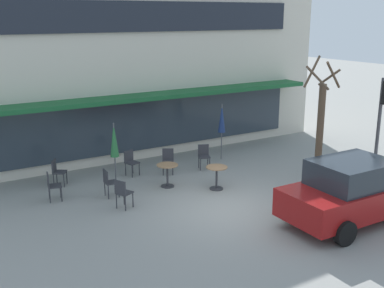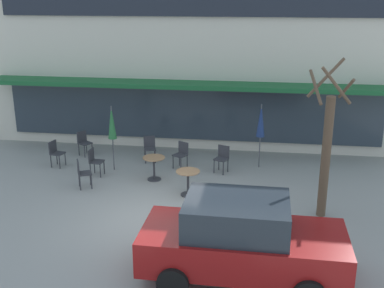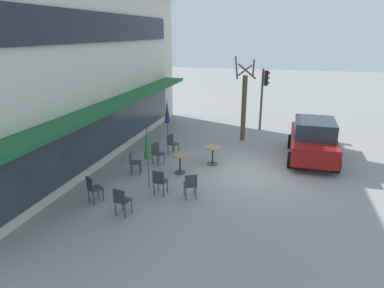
{
  "view_description": "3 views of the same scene",
  "coord_description": "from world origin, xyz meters",
  "px_view_note": "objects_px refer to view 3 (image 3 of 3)",
  "views": [
    {
      "loc": [
        -7.84,
        -10.51,
        5.5
      ],
      "look_at": [
        0.62,
        3.26,
        1.14
      ],
      "focal_mm": 45.0,
      "sensor_mm": 36.0,
      "label": 1
    },
    {
      "loc": [
        2.54,
        -11.25,
        5.78
      ],
      "look_at": [
        0.55,
        2.63,
        1.27
      ],
      "focal_mm": 45.0,
      "sensor_mm": 36.0,
      "label": 2
    },
    {
      "loc": [
        -12.53,
        -0.93,
        5.25
      ],
      "look_at": [
        -0.63,
        2.21,
        1.22
      ],
      "focal_mm": 32.0,
      "sensor_mm": 36.0,
      "label": 3
    }
  ],
  "objects_px": {
    "patio_umbrella_green_folded": "(167,112)",
    "street_tree": "(244,104)",
    "cafe_chair_0": "(172,142)",
    "cafe_chair_3": "(190,184)",
    "cafe_chair_5": "(157,152)",
    "traffic_light_pole": "(264,89)",
    "patio_umbrella_cream_folded": "(147,144)",
    "cafe_chair_2": "(160,180)",
    "cafe_chair_1": "(121,200)",
    "cafe_table_near_wall": "(213,152)",
    "cafe_chair_6": "(93,187)",
    "cafe_table_streetside": "(180,161)",
    "cafe_chair_4": "(134,161)",
    "parked_sedan": "(313,139)"
  },
  "relations": [
    {
      "from": "patio_umbrella_green_folded",
      "to": "street_tree",
      "type": "bearing_deg",
      "value": -64.0
    },
    {
      "from": "cafe_chair_0",
      "to": "cafe_chair_3",
      "type": "bearing_deg",
      "value": -154.32
    },
    {
      "from": "cafe_chair_5",
      "to": "traffic_light_pole",
      "type": "relative_size",
      "value": 0.26
    },
    {
      "from": "patio_umbrella_cream_folded",
      "to": "cafe_chair_2",
      "type": "bearing_deg",
      "value": -128.58
    },
    {
      "from": "cafe_chair_1",
      "to": "street_tree",
      "type": "relative_size",
      "value": 0.21
    },
    {
      "from": "cafe_chair_1",
      "to": "traffic_light_pole",
      "type": "distance_m",
      "value": 11.36
    },
    {
      "from": "cafe_table_near_wall",
      "to": "cafe_chair_5",
      "type": "bearing_deg",
      "value": 104.02
    },
    {
      "from": "patio_umbrella_cream_folded",
      "to": "traffic_light_pole",
      "type": "relative_size",
      "value": 0.65
    },
    {
      "from": "street_tree",
      "to": "traffic_light_pole",
      "type": "xyz_separation_m",
      "value": [
        2.14,
        -0.82,
        0.41
      ]
    },
    {
      "from": "cafe_chair_1",
      "to": "cafe_chair_5",
      "type": "relative_size",
      "value": 1.0
    },
    {
      "from": "cafe_chair_6",
      "to": "cafe_table_streetside",
      "type": "bearing_deg",
      "value": -33.12
    },
    {
      "from": "cafe_table_near_wall",
      "to": "cafe_table_streetside",
      "type": "height_order",
      "value": "same"
    },
    {
      "from": "cafe_chair_6",
      "to": "cafe_chair_3",
      "type": "bearing_deg",
      "value": -70.62
    },
    {
      "from": "cafe_chair_4",
      "to": "traffic_light_pole",
      "type": "bearing_deg",
      "value": -29.71
    },
    {
      "from": "cafe_chair_4",
      "to": "street_tree",
      "type": "relative_size",
      "value": 0.21
    },
    {
      "from": "cafe_chair_5",
      "to": "cafe_chair_3",
      "type": "bearing_deg",
      "value": -141.21
    },
    {
      "from": "cafe_chair_2",
      "to": "cafe_chair_5",
      "type": "distance_m",
      "value": 2.89
    },
    {
      "from": "cafe_table_near_wall",
      "to": "cafe_chair_4",
      "type": "distance_m",
      "value": 3.27
    },
    {
      "from": "cafe_chair_1",
      "to": "patio_umbrella_cream_folded",
      "type": "bearing_deg",
      "value": -1.17
    },
    {
      "from": "patio_umbrella_cream_folded",
      "to": "parked_sedan",
      "type": "distance_m",
      "value": 7.35
    },
    {
      "from": "cafe_chair_3",
      "to": "cafe_chair_6",
      "type": "height_order",
      "value": "same"
    },
    {
      "from": "patio_umbrella_cream_folded",
      "to": "cafe_chair_5",
      "type": "xyz_separation_m",
      "value": [
        2.22,
        0.51,
        -1.1
      ]
    },
    {
      "from": "patio_umbrella_cream_folded",
      "to": "traffic_light_pole",
      "type": "height_order",
      "value": "traffic_light_pole"
    },
    {
      "from": "cafe_chair_3",
      "to": "traffic_light_pole",
      "type": "xyz_separation_m",
      "value": [
        9.13,
        -1.69,
        1.77
      ]
    },
    {
      "from": "cafe_chair_1",
      "to": "cafe_chair_6",
      "type": "xyz_separation_m",
      "value": [
        0.54,
        1.26,
        0.0
      ]
    },
    {
      "from": "patio_umbrella_green_folded",
      "to": "cafe_chair_3",
      "type": "distance_m",
      "value": 6.0
    },
    {
      "from": "cafe_chair_6",
      "to": "parked_sedan",
      "type": "xyz_separation_m",
      "value": [
        6.02,
        -7.06,
        0.35
      ]
    },
    {
      "from": "patio_umbrella_cream_folded",
      "to": "street_tree",
      "type": "distance_m",
      "value": 6.98
    },
    {
      "from": "cafe_chair_0",
      "to": "cafe_chair_1",
      "type": "xyz_separation_m",
      "value": [
        -5.66,
        -0.27,
        0.0
      ]
    },
    {
      "from": "cafe_chair_1",
      "to": "traffic_light_pole",
      "type": "bearing_deg",
      "value": -17.56
    },
    {
      "from": "cafe_chair_4",
      "to": "traffic_light_pole",
      "type": "xyz_separation_m",
      "value": [
        7.65,
        -4.36,
        1.77
      ]
    },
    {
      "from": "cafe_chair_2",
      "to": "street_tree",
      "type": "bearing_deg",
      "value": -15.63
    },
    {
      "from": "cafe_chair_5",
      "to": "traffic_light_pole",
      "type": "distance_m",
      "value": 7.71
    },
    {
      "from": "cafe_table_streetside",
      "to": "cafe_chair_6",
      "type": "distance_m",
      "value": 3.64
    },
    {
      "from": "cafe_table_streetside",
      "to": "cafe_chair_0",
      "type": "distance_m",
      "value": 2.31
    },
    {
      "from": "cafe_chair_0",
      "to": "street_tree",
      "type": "relative_size",
      "value": 0.21
    },
    {
      "from": "cafe_chair_3",
      "to": "parked_sedan",
      "type": "distance_m",
      "value": 6.46
    },
    {
      "from": "cafe_table_streetside",
      "to": "cafe_chair_2",
      "type": "relative_size",
      "value": 0.85
    },
    {
      "from": "cafe_chair_0",
      "to": "traffic_light_pole",
      "type": "relative_size",
      "value": 0.26
    },
    {
      "from": "cafe_chair_5",
      "to": "parked_sedan",
      "type": "xyz_separation_m",
      "value": [
        2.28,
        -6.27,
        0.35
      ]
    },
    {
      "from": "parked_sedan",
      "to": "traffic_light_pole",
      "type": "bearing_deg",
      "value": 30.21
    },
    {
      "from": "cafe_chair_2",
      "to": "cafe_chair_4",
      "type": "xyz_separation_m",
      "value": [
        1.46,
        1.6,
        0.0
      ]
    },
    {
      "from": "patio_umbrella_green_folded",
      "to": "cafe_chair_4",
      "type": "xyz_separation_m",
      "value": [
        -3.82,
        0.09,
        -1.1
      ]
    },
    {
      "from": "cafe_chair_5",
      "to": "street_tree",
      "type": "relative_size",
      "value": 0.21
    },
    {
      "from": "cafe_chair_0",
      "to": "cafe_chair_4",
      "type": "xyz_separation_m",
      "value": [
        -2.61,
        0.71,
        0.0
      ]
    },
    {
      "from": "cafe_table_near_wall",
      "to": "patio_umbrella_cream_folded",
      "type": "bearing_deg",
      "value": 148.09
    },
    {
      "from": "cafe_table_streetside",
      "to": "traffic_light_pole",
      "type": "bearing_deg",
      "value": -20.44
    },
    {
      "from": "cafe_chair_6",
      "to": "parked_sedan",
      "type": "bearing_deg",
      "value": -49.55
    },
    {
      "from": "patio_umbrella_cream_folded",
      "to": "cafe_chair_4",
      "type": "relative_size",
      "value": 2.47
    },
    {
      "from": "cafe_table_near_wall",
      "to": "patio_umbrella_green_folded",
      "type": "bearing_deg",
      "value": 52.38
    }
  ]
}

